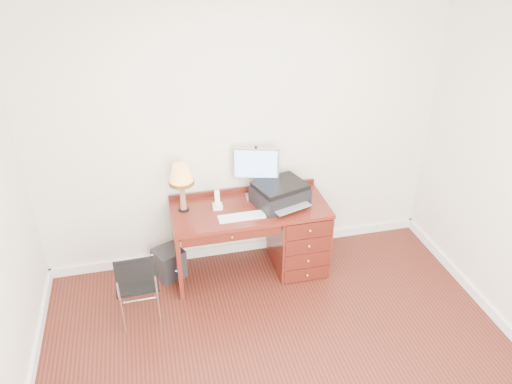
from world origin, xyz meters
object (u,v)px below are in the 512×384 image
object	(u,v)px
monitor	(255,166)
equipment_box	(169,263)
desk	(281,232)
phone	(217,203)
chair	(137,280)
printer	(280,193)
leg_lamp	(181,177)

from	to	relation	value
monitor	equipment_box	world-z (taller)	monitor
desk	equipment_box	size ratio (longest dim) A/B	4.90
phone	chair	xyz separation A→B (m)	(-0.81, -0.54, -0.34)
chair	equipment_box	size ratio (longest dim) A/B	2.52
printer	phone	size ratio (longest dim) A/B	3.00
chair	equipment_box	world-z (taller)	chair
printer	phone	bearing A→B (deg)	158.16
monitor	printer	bearing A→B (deg)	-27.68
printer	equipment_box	distance (m)	1.32
desk	chair	world-z (taller)	chair
printer	chair	xyz separation A→B (m)	(-1.41, -0.50, -0.39)
monitor	printer	world-z (taller)	monitor
desk	leg_lamp	distance (m)	1.17
desk	phone	xyz separation A→B (m)	(-0.63, 0.05, 0.39)
equipment_box	chair	bearing A→B (deg)	-141.71
desk	printer	bearing A→B (deg)	157.99
printer	leg_lamp	xyz separation A→B (m)	(-0.92, 0.08, 0.25)
desk	printer	xyz separation A→B (m)	(-0.02, 0.01, 0.44)
leg_lamp	phone	xyz separation A→B (m)	(0.32, -0.04, -0.30)
chair	desk	bearing A→B (deg)	17.16
equipment_box	printer	bearing A→B (deg)	-29.01
leg_lamp	chair	distance (m)	0.99
leg_lamp	equipment_box	size ratio (longest dim) A/B	1.58
printer	chair	bearing A→B (deg)	-178.38
printer	phone	distance (m)	0.61
chair	printer	bearing A→B (deg)	17.77
printer	equipment_box	size ratio (longest dim) A/B	1.88
desk	equipment_box	distance (m)	1.17
monitor	leg_lamp	world-z (taller)	monitor
phone	printer	bearing A→B (deg)	-0.01
monitor	leg_lamp	bearing A→B (deg)	-153.61
leg_lamp	chair	bearing A→B (deg)	-130.09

